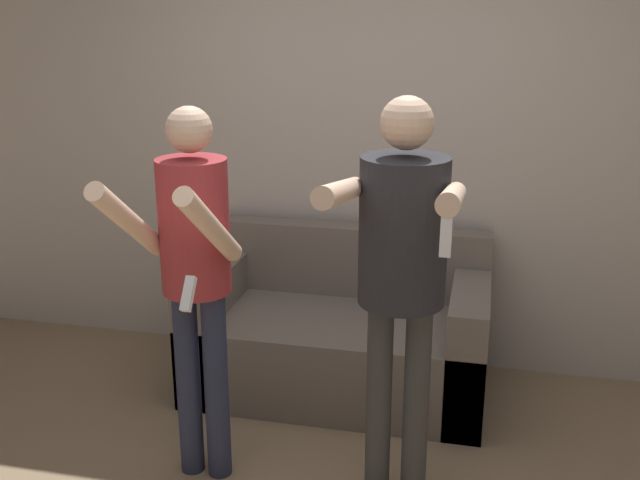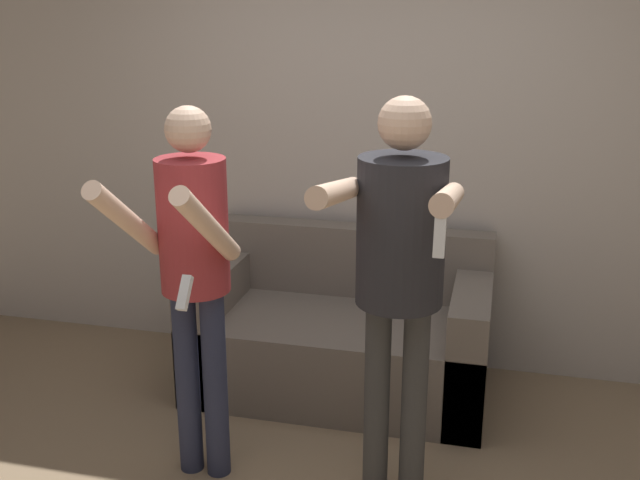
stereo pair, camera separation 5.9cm
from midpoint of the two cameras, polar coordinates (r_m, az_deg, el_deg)
name	(u,v)px [view 2 (the right image)]	position (r m, az deg, el deg)	size (l,w,h in m)	color
wall_back	(378,141)	(4.38, 4.82, 7.51)	(6.40, 0.06, 2.70)	beige
couch	(341,337)	(4.27, 2.01, -7.43)	(1.63, 0.86, 0.87)	slate
person_standing_left	(193,259)	(3.25, -9.16, -1.45)	(0.42, 0.69, 1.71)	#282D47
person_standing_right	(400,258)	(3.00, 6.64, -1.35)	(0.48, 0.80, 1.78)	#383838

